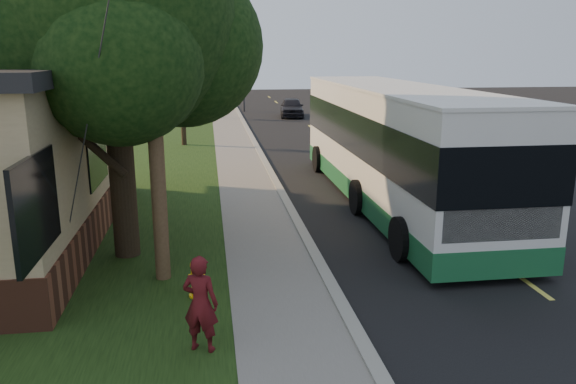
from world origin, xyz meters
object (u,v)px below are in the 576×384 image
object	(u,v)px
leafy_tree	(113,21)
bare_tree_far	(197,89)
transit_bus	(394,142)
distant_car	(292,107)
traffic_signal	(243,70)
utility_pole	(150,47)
fire_hydrant	(197,278)
skateboarder	(201,304)
bare_tree_near	(182,102)

from	to	relation	value
leafy_tree	bare_tree_far	xyz separation A→B (m)	(1.17, 27.35, -3.16)
transit_bus	distant_car	xyz separation A→B (m)	(0.41, 23.75, -1.22)
traffic_signal	utility_pole	bearing A→B (deg)	-96.58
fire_hydrant	utility_pole	xyz separation A→B (m)	(-0.71, 0.99, 4.20)
traffic_signal	skateboarder	xyz separation A→B (m)	(-3.00, -35.98, -2.33)
distant_car	bare_tree_near	bearing A→B (deg)	-114.34
leafy_tree	transit_bus	xyz separation A→B (m)	(7.42, 3.59, -3.27)
bare_tree_near	skateboarder	xyz separation A→B (m)	(1.00, -19.98, -1.31)
utility_pole	traffic_signal	size ratio (longest dim) A/B	1.65
utility_pole	traffic_signal	world-z (taller)	utility_pole
leafy_tree	bare_tree_near	size ratio (longest dim) A/B	1.81
leafy_tree	skateboarder	size ratio (longest dim) A/B	5.07
bare_tree_far	distant_car	bearing A→B (deg)	-0.09
leafy_tree	traffic_signal	world-z (taller)	leafy_tree
transit_bus	leafy_tree	bearing A→B (deg)	-154.18
bare_tree_near	transit_bus	distance (m)	13.56
transit_bus	bare_tree_far	bearing A→B (deg)	104.74
transit_bus	skateboarder	xyz separation A→B (m)	(-5.75, -8.22, -1.06)
fire_hydrant	transit_bus	distance (m)	8.68
bare_tree_far	transit_bus	size ratio (longest dim) A/B	0.31
traffic_signal	skateboarder	size ratio (longest dim) A/B	3.58
fire_hydrant	transit_bus	world-z (taller)	transit_bus
fire_hydrant	bare_tree_near	bearing A→B (deg)	92.86
transit_bus	traffic_signal	bearing A→B (deg)	95.66
fire_hydrant	distant_car	size ratio (longest dim) A/B	0.19
traffic_signal	transit_bus	world-z (taller)	traffic_signal
utility_pole	distant_car	distance (m)	30.08
fire_hydrant	distant_car	bearing A→B (deg)	78.20
fire_hydrant	leafy_tree	distance (m)	5.65
leafy_tree	bare_tree_near	bearing A→B (deg)	87.50
bare_tree_near	fire_hydrant	bearing A→B (deg)	-87.14
fire_hydrant	leafy_tree	xyz separation A→B (m)	(-1.57, 2.65, 4.73)
utility_pole	bare_tree_far	world-z (taller)	utility_pole
fire_hydrant	distant_car	xyz separation A→B (m)	(6.26, 29.99, 0.24)
skateboarder	distant_car	world-z (taller)	skateboarder
fire_hydrant	traffic_signal	world-z (taller)	traffic_signal
bare_tree_far	skateboarder	distance (m)	32.01
bare_tree_far	bare_tree_near	bearing A→B (deg)	-92.39
fire_hydrant	bare_tree_far	distance (m)	30.04
leafy_tree	traffic_signal	xyz separation A→B (m)	(4.67, 31.35, -2.00)
skateboarder	distant_car	xyz separation A→B (m)	(6.16, 31.97, -0.16)
utility_pole	bare_tree_near	size ratio (longest dim) A/B	2.11
utility_pole	fire_hydrant	bearing A→B (deg)	-54.62
bare_tree_near	skateboarder	world-z (taller)	bare_tree_near
leafy_tree	transit_bus	bearing A→B (deg)	25.82
fire_hydrant	transit_bus	xyz separation A→B (m)	(5.85, 6.24, 1.47)
traffic_signal	fire_hydrant	bearing A→B (deg)	-95.21
bare_tree_near	skateboarder	distance (m)	20.05
utility_pole	skateboarder	distance (m)	4.89
fire_hydrant	skateboarder	bearing A→B (deg)	-87.11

